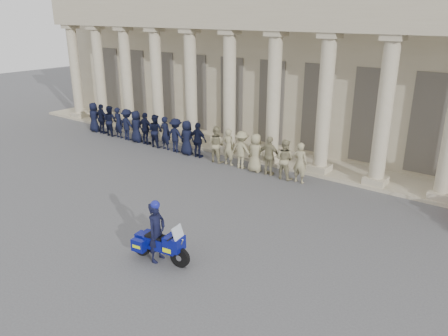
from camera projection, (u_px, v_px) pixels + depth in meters
ground at (182, 231)px, 14.98m from camera, size 90.00×90.00×0.00m
building at (357, 60)px, 24.49m from camera, size 40.00×12.50×9.00m
officer_rank at (177, 135)px, 23.10m from camera, size 15.09×0.69×1.82m
motorcycle at (160, 244)px, 13.00m from camera, size 2.03×0.93×1.31m
rider at (157, 231)px, 12.91m from camera, size 0.55×0.74×1.96m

